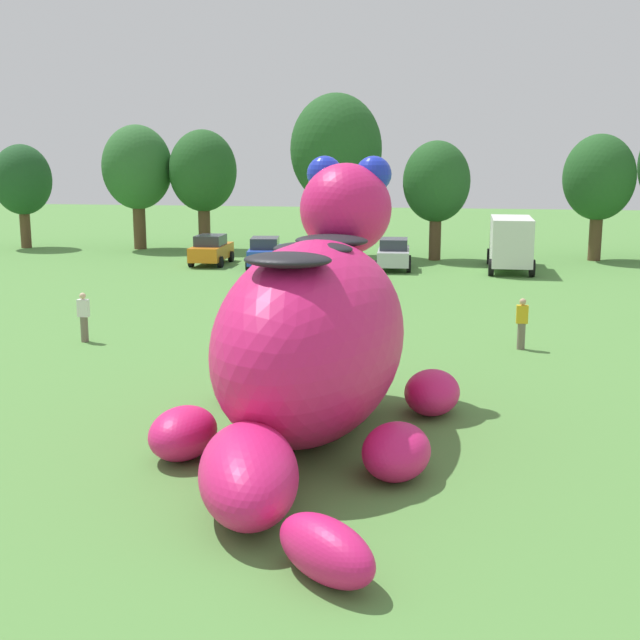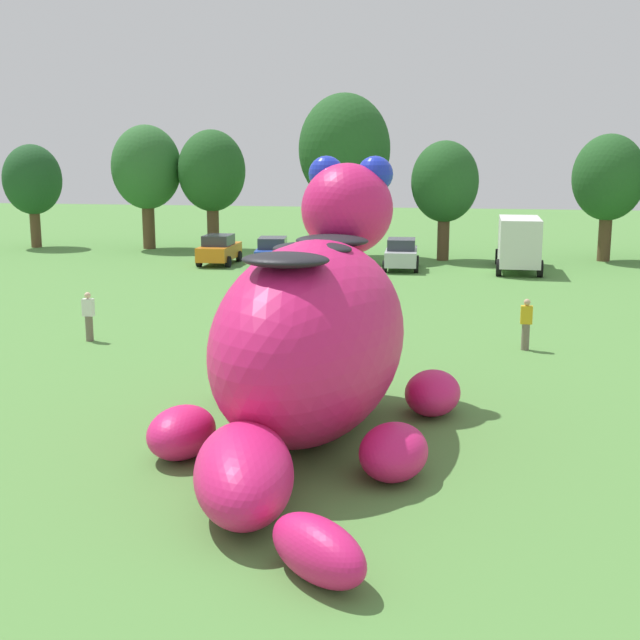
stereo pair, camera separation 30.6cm
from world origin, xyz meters
TOP-DOWN VIEW (x-y plane):
  - ground_plane at (0.00, 0.00)m, footprint 160.00×160.00m
  - giant_inflatable_creature at (0.86, -0.32)m, footprint 6.69×12.51m
  - car_orange at (-9.98, 28.16)m, footprint 2.02×4.14m
  - car_blue at (-6.58, 27.31)m, footprint 2.36×4.30m
  - car_white at (-2.45, 27.99)m, footprint 2.22×4.24m
  - car_silver at (0.61, 27.83)m, footprint 2.11×4.19m
  - box_truck at (6.95, 28.45)m, footprint 2.39×6.41m
  - tree_far_left at (-24.87, 34.49)m, footprint 3.90×3.90m
  - tree_left at (-16.97, 35.11)m, footprint 4.61×4.61m
  - tree_mid_left at (-12.51, 35.25)m, footprint 4.42×4.42m
  - tree_centre_left at (-3.38, 33.03)m, footprint 5.59×5.59m
  - tree_centre at (2.75, 32.31)m, footprint 3.99×3.99m
  - tree_centre_right at (12.24, 33.60)m, footprint 4.21×4.21m
  - spectator_near_inflatable at (6.23, 9.17)m, footprint 0.38×0.26m
  - spectator_by_cars at (-8.54, 7.92)m, footprint 0.38×0.26m

SIDE VIEW (x-z plane):
  - ground_plane at x=0.00m, z-range 0.00..0.00m
  - spectator_near_inflatable at x=6.23m, z-range 0.00..1.71m
  - spectator_by_cars at x=-8.54m, z-range 0.00..1.71m
  - car_orange at x=-9.98m, z-range 0.00..1.72m
  - car_blue at x=-6.58m, z-range 0.00..1.72m
  - car_white at x=-2.45m, z-range 0.00..1.72m
  - car_silver at x=0.61m, z-range 0.00..1.72m
  - box_truck at x=6.95m, z-range 0.13..3.08m
  - giant_inflatable_creature at x=0.86m, z-range -0.85..5.48m
  - tree_far_left at x=-24.87m, z-range 1.07..7.99m
  - tree_centre at x=2.75m, z-range 1.09..8.17m
  - tree_centre_right at x=12.24m, z-range 1.15..8.62m
  - tree_mid_left at x=-12.51m, z-range 1.21..9.06m
  - tree_left at x=-16.97m, z-range 1.26..9.44m
  - tree_centre_left at x=-3.38m, z-range 1.53..11.45m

